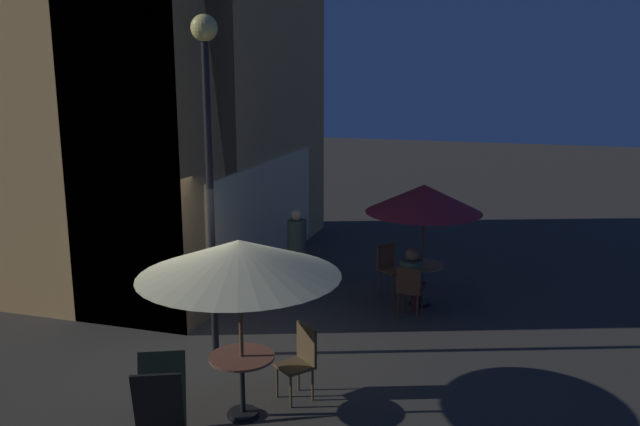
% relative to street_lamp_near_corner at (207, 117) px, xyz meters
% --- Properties ---
extents(ground_plane, '(60.00, 60.00, 0.00)m').
position_rel_street_lamp_near_corner_xyz_m(ground_plane, '(-0.37, -0.18, -3.48)').
color(ground_plane, '#37342D').
extents(cafe_building, '(7.53, 8.21, 9.99)m').
position_rel_street_lamp_near_corner_xyz_m(cafe_building, '(2.88, 3.33, 1.50)').
color(cafe_building, tan).
rests_on(cafe_building, ground).
extents(street_lamp_near_corner, '(0.36, 0.36, 4.84)m').
position_rel_street_lamp_near_corner_xyz_m(street_lamp_near_corner, '(0.00, 0.00, 0.00)').
color(street_lamp_near_corner, black).
rests_on(street_lamp_near_corner, ground).
extents(menu_sandwich_board, '(0.81, 0.76, 0.88)m').
position_rel_street_lamp_near_corner_xyz_m(menu_sandwich_board, '(-2.15, -0.35, -3.03)').
color(menu_sandwich_board, black).
rests_on(menu_sandwich_board, ground).
extents(cafe_table_0, '(0.78, 0.78, 0.78)m').
position_rel_street_lamp_near_corner_xyz_m(cafe_table_0, '(-1.50, -1.08, -2.90)').
color(cafe_table_0, black).
rests_on(cafe_table_0, ground).
extents(cafe_table_1, '(0.79, 0.79, 0.75)m').
position_rel_street_lamp_near_corner_xyz_m(cafe_table_1, '(3.01, -2.57, -2.92)').
color(cafe_table_1, black).
rests_on(cafe_table_1, ground).
extents(patio_umbrella_0, '(2.38, 2.38, 2.22)m').
position_rel_street_lamp_near_corner_xyz_m(patio_umbrella_0, '(-1.50, -1.08, -1.49)').
color(patio_umbrella_0, black).
rests_on(patio_umbrella_0, ground).
extents(patio_umbrella_1, '(2.02, 2.02, 2.17)m').
position_rel_street_lamp_near_corner_xyz_m(patio_umbrella_1, '(3.01, -2.57, -1.56)').
color(patio_umbrella_1, black).
rests_on(patio_umbrella_1, ground).
extents(cafe_chair_0, '(0.57, 0.57, 0.96)m').
position_rel_street_lamp_near_corner_xyz_m(cafe_chair_0, '(-0.84, -1.61, -2.92)').
color(cafe_chair_0, brown).
rests_on(cafe_chair_0, ground).
extents(cafe_chair_1, '(0.60, 0.60, 0.94)m').
position_rel_street_lamp_near_corner_xyz_m(cafe_chair_1, '(3.45, -1.90, -2.92)').
color(cafe_chair_1, brown).
rests_on(cafe_chair_1, ground).
extents(cafe_chair_2, '(0.44, 0.44, 0.93)m').
position_rel_street_lamp_near_corner_xyz_m(cafe_chair_2, '(2.23, -2.49, -2.92)').
color(cafe_chair_2, '#542F1F').
rests_on(cafe_chair_2, ground).
extents(patron_seated_0, '(0.55, 0.40, 1.22)m').
position_rel_street_lamp_near_corner_xyz_m(patron_seated_0, '(2.36, -2.50, -2.79)').
color(patron_seated_0, '#4D2327').
rests_on(patron_seated_0, ground).
extents(patron_standing_1, '(0.34, 0.34, 1.72)m').
position_rel_street_lamp_near_corner_xyz_m(patron_standing_1, '(2.46, -0.43, -2.62)').
color(patron_standing_1, '#776B58').
rests_on(patron_standing_1, ground).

